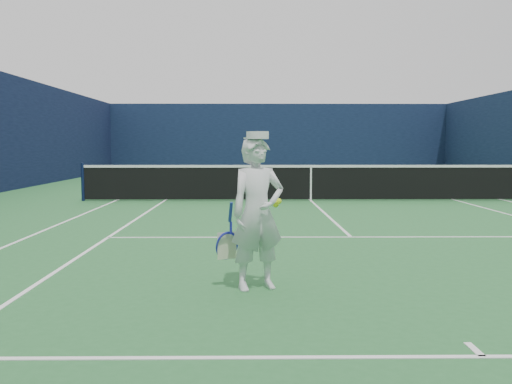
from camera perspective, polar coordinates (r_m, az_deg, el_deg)
ground at (r=16.12m, az=5.49°, el=-0.87°), size 80.00×80.00×0.00m
court_markings at (r=16.12m, az=5.49°, el=-0.85°), size 11.03×23.83×0.01m
windscreen_fence at (r=16.05m, az=5.55°, el=6.26°), size 20.12×36.12×4.00m
tennis_net at (r=16.08m, az=5.51°, el=1.10°), size 12.88×0.09×1.07m
tennis_player at (r=6.15m, az=0.14°, el=-2.11°), size 0.84×0.59×1.71m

